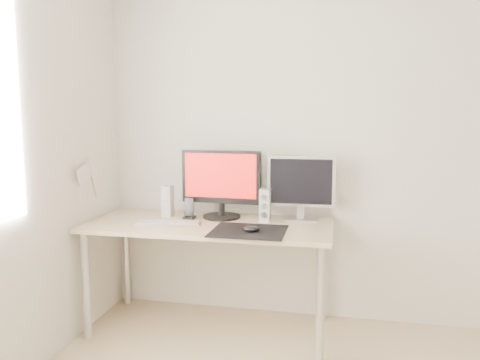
{
  "coord_description": "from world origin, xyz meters",
  "views": [
    {
      "loc": [
        -0.11,
        -1.52,
        1.42
      ],
      "look_at": [
        -0.74,
        1.45,
        1.01
      ],
      "focal_mm": 35.0,
      "sensor_mm": 36.0,
      "label": 1
    }
  ],
  "objects": [
    {
      "name": "phone_dock",
      "position": [
        -1.1,
        1.48,
        0.77
      ],
      "size": [
        0.08,
        0.07,
        0.14
      ],
      "color": "black",
      "rests_on": "desk"
    },
    {
      "name": "wall_back",
      "position": [
        0.0,
        1.75,
        1.25
      ],
      "size": [
        3.5,
        0.0,
        3.5
      ],
      "primitive_type": "plane",
      "rotation": [
        1.57,
        0.0,
        0.0
      ],
      "color": "white",
      "rests_on": "ground"
    },
    {
      "name": "keyboard",
      "position": [
        -1.18,
        1.29,
        0.74
      ],
      "size": [
        0.43,
        0.19,
        0.02
      ],
      "color": "#B5B5B8",
      "rests_on": "desk"
    },
    {
      "name": "mousepad",
      "position": [
        -0.63,
        1.21,
        0.73
      ],
      "size": [
        0.45,
        0.4,
        0.0
      ],
      "primitive_type": "cube",
      "color": "black",
      "rests_on": "desk"
    },
    {
      "name": "pennant",
      "position": [
        -1.72,
        1.24,
        1.05
      ],
      "size": [
        0.01,
        0.23,
        0.29
      ],
      "color": "#A57F54",
      "rests_on": "wall_left"
    },
    {
      "name": "speaker_right",
      "position": [
        -0.58,
        1.51,
        0.84
      ],
      "size": [
        0.07,
        0.08,
        0.22
      ],
      "color": "white",
      "rests_on": "desk"
    },
    {
      "name": "mouse",
      "position": [
        -0.61,
        1.18,
        0.75
      ],
      "size": [
        0.1,
        0.06,
        0.04
      ],
      "primitive_type": "ellipsoid",
      "color": "black",
      "rests_on": "mousepad"
    },
    {
      "name": "second_monitor",
      "position": [
        -0.35,
        1.58,
        0.97
      ],
      "size": [
        0.45,
        0.16,
        0.43
      ],
      "color": "#B9B9BC",
      "rests_on": "desk"
    },
    {
      "name": "desk",
      "position": [
        -0.93,
        1.38,
        0.65
      ],
      "size": [
        1.6,
        0.7,
        0.73
      ],
      "color": "#D1B587",
      "rests_on": "ground"
    },
    {
      "name": "speaker_left",
      "position": [
        -1.27,
        1.51,
        0.84
      ],
      "size": [
        0.07,
        0.08,
        0.22
      ],
      "color": "silver",
      "rests_on": "desk"
    },
    {
      "name": "main_monitor",
      "position": [
        -0.89,
        1.54,
        0.98
      ],
      "size": [
        0.55,
        0.27,
        0.47
      ],
      "color": "black",
      "rests_on": "desk"
    }
  ]
}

